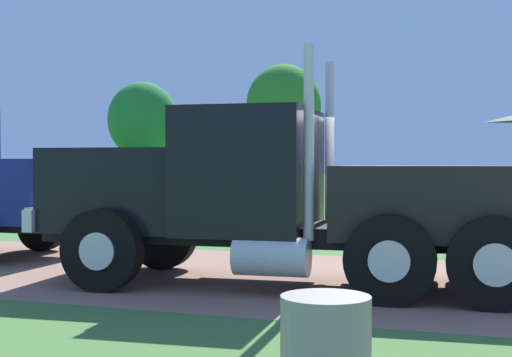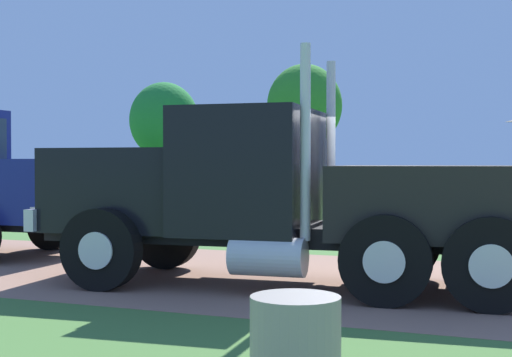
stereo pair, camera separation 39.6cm
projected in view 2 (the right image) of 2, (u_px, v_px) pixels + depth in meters
The scene contains 5 objects.
ground_plane at pixel (337, 282), 10.89m from camera, with size 200.00×200.00×0.00m, color #457233.
dirt_track at pixel (337, 281), 10.89m from camera, with size 120.00×5.79×0.01m, color #936C58.
truck_foreground_white at pixel (282, 198), 10.51m from camera, with size 7.61×3.06×3.36m.
tree_left at pixel (164, 120), 51.77m from camera, with size 4.93×4.93×7.53m.
tree_mid at pixel (305, 106), 49.36m from camera, with size 5.12×5.12×8.50m.
Camera 2 is at (2.86, -10.54, 1.80)m, focal length 50.87 mm.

